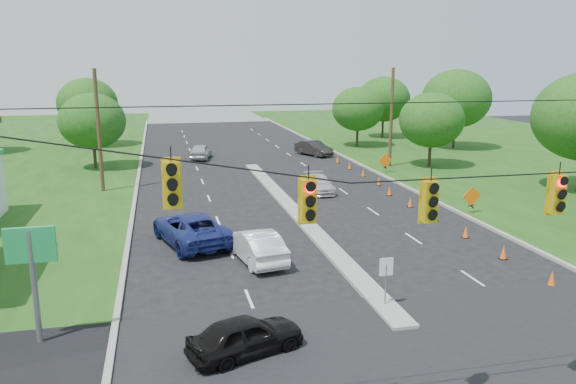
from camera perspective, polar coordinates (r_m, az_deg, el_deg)
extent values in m
cube|color=gray|center=(43.92, -15.14, 0.20)|extent=(0.25, 110.00, 0.16)
cube|color=gray|center=(47.55, 9.95, 1.40)|extent=(0.25, 110.00, 0.16)
cube|color=gray|center=(36.08, 0.62, -2.04)|extent=(1.00, 34.00, 0.18)
cylinder|color=gray|center=(22.23, 9.88, -9.43)|extent=(0.06, 0.06, 1.80)
cube|color=white|center=(21.94, 9.96, -7.50)|extent=(0.55, 0.04, 0.70)
cylinder|color=black|center=(14.63, 21.42, 3.11)|extent=(24.00, 0.04, 0.04)
cube|color=gold|center=(12.15, -11.69, 0.72)|extent=(0.34, 0.24, 1.00)
cube|color=gold|center=(12.68, 2.08, -0.95)|extent=(0.34, 0.24, 1.00)
cube|color=gold|center=(13.79, 14.21, -0.96)|extent=(0.34, 0.24, 1.00)
cube|color=gold|center=(15.69, 25.67, -0.21)|extent=(0.34, 0.24, 1.00)
cylinder|color=#422D1C|center=(43.37, -18.67, 5.86)|extent=(0.28, 0.28, 9.00)
cylinder|color=#422D1C|center=(52.40, 10.45, 7.40)|extent=(0.28, 0.28, 9.00)
cylinder|color=gray|center=(20.68, -24.33, -8.88)|extent=(0.20, 0.20, 4.00)
cube|color=green|center=(20.21, -24.72, -4.91)|extent=(1.60, 0.15, 1.20)
cone|color=orange|center=(26.69, 25.24, -7.93)|extent=(0.32, 0.32, 0.70)
cone|color=orange|center=(29.33, 21.05, -5.73)|extent=(0.32, 0.32, 0.70)
cone|color=orange|center=(32.14, 17.60, -3.87)|extent=(0.32, 0.32, 0.70)
cone|color=orange|center=(35.07, 14.73, -2.31)|extent=(0.32, 0.32, 0.70)
cone|color=orange|center=(38.10, 12.32, -0.99)|extent=(0.32, 0.32, 0.70)
cone|color=orange|center=(41.20, 10.26, 0.13)|extent=(0.32, 0.32, 0.70)
cone|color=orange|center=(44.58, 9.21, 1.13)|extent=(0.32, 0.32, 0.70)
cone|color=orange|center=(47.78, 7.64, 1.96)|extent=(0.32, 0.32, 0.70)
cone|color=orange|center=(51.01, 6.27, 2.69)|extent=(0.32, 0.32, 0.70)
cone|color=orange|center=(54.28, 5.06, 3.32)|extent=(0.32, 0.32, 0.70)
cone|color=orange|center=(57.57, 3.99, 3.89)|extent=(0.32, 0.32, 0.70)
cone|color=orange|center=(60.89, 3.03, 4.39)|extent=(0.32, 0.32, 0.70)
cone|color=orange|center=(64.23, 2.17, 4.83)|extent=(0.32, 0.32, 0.70)
cube|color=black|center=(37.30, 18.11, -1.32)|extent=(0.06, 0.58, 0.26)
cube|color=black|center=(37.30, 18.11, -1.32)|extent=(0.06, 0.58, 0.26)
cube|color=orange|center=(37.17, 18.17, -0.42)|extent=(1.27, 0.05, 1.27)
cube|color=black|center=(49.52, 9.83, 2.51)|extent=(0.06, 0.58, 0.26)
cube|color=black|center=(49.52, 9.83, 2.51)|extent=(0.06, 0.58, 0.26)
cube|color=orange|center=(49.42, 9.85, 3.19)|extent=(1.27, 0.05, 1.27)
cylinder|color=black|center=(53.81, -19.04, 3.57)|extent=(0.28, 0.28, 2.52)
ellipsoid|color=#194C14|center=(53.44, -19.28, 6.83)|extent=(5.88, 5.88, 5.04)
cylinder|color=black|center=(68.78, -19.49, 5.56)|extent=(0.28, 0.28, 2.88)
ellipsoid|color=#194C14|center=(68.47, -19.71, 8.48)|extent=(6.72, 6.72, 5.76)
cylinder|color=black|center=(53.38, 14.20, 3.81)|extent=(0.28, 0.28, 2.52)
ellipsoid|color=#194C14|center=(53.00, 14.38, 7.10)|extent=(5.88, 5.88, 5.04)
cylinder|color=black|center=(65.82, 16.51, 5.63)|extent=(0.28, 0.28, 3.24)
ellipsoid|color=#194C14|center=(65.48, 16.73, 9.06)|extent=(7.56, 7.56, 6.48)
cylinder|color=black|center=(73.94, 9.60, 6.57)|extent=(0.28, 0.28, 2.88)
ellipsoid|color=#194C14|center=(73.65, 9.70, 9.29)|extent=(6.72, 6.72, 5.76)
cylinder|color=black|center=(65.31, 7.04, 5.69)|extent=(0.28, 0.28, 2.52)
ellipsoid|color=#194C14|center=(65.01, 7.12, 8.38)|extent=(5.88, 5.88, 5.04)
imported|color=black|center=(18.82, -4.31, -14.35)|extent=(4.18, 2.77, 1.32)
imported|color=silver|center=(27.07, -3.24, -5.45)|extent=(2.42, 4.91, 1.55)
imported|color=navy|center=(30.00, -9.85, -3.65)|extent=(4.36, 6.59, 1.68)
imported|color=#BDBDBD|center=(41.62, 3.16, 0.84)|extent=(2.01, 4.43, 1.26)
imported|color=#ADADB3|center=(56.93, -8.89, 4.08)|extent=(2.76, 4.77, 1.53)
imported|color=black|center=(58.62, 2.61, 4.48)|extent=(3.37, 4.90, 1.53)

